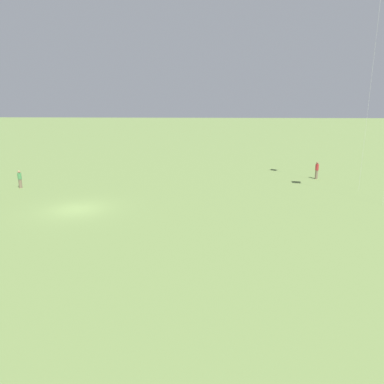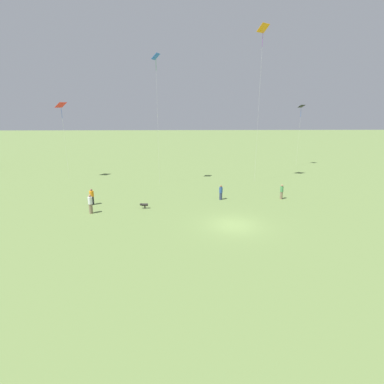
{
  "view_description": "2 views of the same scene",
  "coord_description": "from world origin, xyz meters",
  "px_view_note": "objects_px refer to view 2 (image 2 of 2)",
  "views": [
    {
      "loc": [
        -9.87,
        26.93,
        8.43
      ],
      "look_at": [
        -8.99,
        4.84,
        2.7
      ],
      "focal_mm": 35.0,
      "sensor_mm": 36.0,
      "label": 1
    },
    {
      "loc": [
        -23.95,
        4.24,
        9.64
      ],
      "look_at": [
        -4.85,
        3.72,
        4.33
      ],
      "focal_mm": 28.0,
      "sensor_mm": 36.0,
      "label": 2
    }
  ],
  "objects_px": {
    "person_4": "(221,192)",
    "kite_1": "(156,62)",
    "person_5": "(92,197)",
    "kite_2": "(263,34)",
    "kite_6": "(301,108)",
    "dog_0": "(144,205)",
    "person_7": "(90,204)",
    "person_1": "(282,192)",
    "kite_4": "(61,107)"
  },
  "relations": [
    {
      "from": "person_5",
      "to": "person_7",
      "type": "xyz_separation_m",
      "value": [
        -2.7,
        -0.67,
        0.09
      ]
    },
    {
      "from": "person_1",
      "to": "dog_0",
      "type": "height_order",
      "value": "person_1"
    },
    {
      "from": "kite_6",
      "to": "kite_2",
      "type": "bearing_deg",
      "value": 70.62
    },
    {
      "from": "kite_1",
      "to": "person_7",
      "type": "bearing_deg",
      "value": 41.18
    },
    {
      "from": "dog_0",
      "to": "kite_1",
      "type": "bearing_deg",
      "value": -5.75
    },
    {
      "from": "person_5",
      "to": "person_4",
      "type": "bearing_deg",
      "value": -45.65
    },
    {
      "from": "person_7",
      "to": "kite_6",
      "type": "bearing_deg",
      "value": 9.15
    },
    {
      "from": "person_1",
      "to": "kite_4",
      "type": "height_order",
      "value": "kite_4"
    },
    {
      "from": "person_5",
      "to": "kite_6",
      "type": "height_order",
      "value": "kite_6"
    },
    {
      "from": "kite_1",
      "to": "kite_2",
      "type": "height_order",
      "value": "kite_2"
    },
    {
      "from": "kite_4",
      "to": "dog_0",
      "type": "relative_size",
      "value": 12.8
    },
    {
      "from": "kite_2",
      "to": "kite_6",
      "type": "bearing_deg",
      "value": -119.64
    },
    {
      "from": "person_5",
      "to": "dog_0",
      "type": "bearing_deg",
      "value": -65.75
    },
    {
      "from": "person_4",
      "to": "kite_1",
      "type": "height_order",
      "value": "kite_1"
    },
    {
      "from": "kite_2",
      "to": "kite_6",
      "type": "relative_size",
      "value": 1.9
    },
    {
      "from": "person_4",
      "to": "kite_6",
      "type": "bearing_deg",
      "value": 88.87
    },
    {
      "from": "person_4",
      "to": "person_7",
      "type": "xyz_separation_m",
      "value": [
        -4.16,
        12.94,
        0.12
      ]
    },
    {
      "from": "kite_6",
      "to": "kite_1",
      "type": "bearing_deg",
      "value": 49.66
    },
    {
      "from": "dog_0",
      "to": "person_4",
      "type": "bearing_deg",
      "value": -72.46
    },
    {
      "from": "kite_4",
      "to": "kite_6",
      "type": "distance_m",
      "value": 37.49
    },
    {
      "from": "person_7",
      "to": "dog_0",
      "type": "distance_m",
      "value": 5.08
    },
    {
      "from": "person_7",
      "to": "dog_0",
      "type": "xyz_separation_m",
      "value": [
        1.32,
        -4.88,
        -0.55
      ]
    },
    {
      "from": "person_7",
      "to": "kite_2",
      "type": "bearing_deg",
      "value": 3.11
    },
    {
      "from": "kite_1",
      "to": "kite_4",
      "type": "distance_m",
      "value": 14.45
    },
    {
      "from": "dog_0",
      "to": "kite_4",
      "type": "bearing_deg",
      "value": 40.61
    },
    {
      "from": "person_4",
      "to": "kite_6",
      "type": "distance_m",
      "value": 27.14
    },
    {
      "from": "person_1",
      "to": "person_7",
      "type": "relative_size",
      "value": 0.88
    },
    {
      "from": "person_4",
      "to": "kite_2",
      "type": "distance_m",
      "value": 20.43
    },
    {
      "from": "person_4",
      "to": "person_5",
      "type": "relative_size",
      "value": 0.95
    },
    {
      "from": "person_5",
      "to": "kite_1",
      "type": "distance_m",
      "value": 18.11
    },
    {
      "from": "person_4",
      "to": "kite_2",
      "type": "relative_size",
      "value": 0.08
    },
    {
      "from": "kite_6",
      "to": "dog_0",
      "type": "relative_size",
      "value": 12.57
    },
    {
      "from": "person_7",
      "to": "kite_6",
      "type": "distance_m",
      "value": 38.67
    },
    {
      "from": "person_1",
      "to": "kite_2",
      "type": "height_order",
      "value": "kite_2"
    },
    {
      "from": "person_5",
      "to": "kite_4",
      "type": "relative_size",
      "value": 0.16
    },
    {
      "from": "person_5",
      "to": "kite_2",
      "type": "xyz_separation_m",
      "value": [
        10.01,
        -19.33,
        17.62
      ]
    },
    {
      "from": "kite_1",
      "to": "kite_2",
      "type": "distance_m",
      "value": 13.5
    },
    {
      "from": "person_4",
      "to": "kite_1",
      "type": "distance_m",
      "value": 17.84
    },
    {
      "from": "person_7",
      "to": "kite_2",
      "type": "relative_size",
      "value": 0.1
    },
    {
      "from": "kite_1",
      "to": "dog_0",
      "type": "distance_m",
      "value": 18.16
    },
    {
      "from": "person_4",
      "to": "person_5",
      "type": "xyz_separation_m",
      "value": [
        -1.46,
        13.61,
        0.03
      ]
    },
    {
      "from": "kite_1",
      "to": "kite_6",
      "type": "xyz_separation_m",
      "value": [
        12.41,
        -23.11,
        -5.37
      ]
    },
    {
      "from": "kite_4",
      "to": "person_7",
      "type": "bearing_deg",
      "value": 99.11
    },
    {
      "from": "kite_2",
      "to": "dog_0",
      "type": "xyz_separation_m",
      "value": [
        -11.4,
        13.78,
        -18.08
      ]
    },
    {
      "from": "kite_4",
      "to": "kite_6",
      "type": "height_order",
      "value": "kite_4"
    },
    {
      "from": "person_1",
      "to": "person_4",
      "type": "xyz_separation_m",
      "value": [
        -0.06,
        6.74,
        -0.02
      ]
    },
    {
      "from": "person_1",
      "to": "kite_4",
      "type": "xyz_separation_m",
      "value": [
        10.7,
        27.25,
        9.1
      ]
    },
    {
      "from": "kite_2",
      "to": "kite_4",
      "type": "relative_size",
      "value": 1.86
    },
    {
      "from": "person_5",
      "to": "dog_0",
      "type": "relative_size",
      "value": 2.09
    },
    {
      "from": "kite_1",
      "to": "dog_0",
      "type": "height_order",
      "value": "kite_1"
    }
  ]
}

